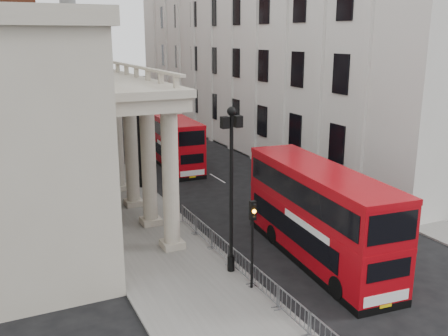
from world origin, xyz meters
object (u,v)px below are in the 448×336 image
(lamp_post_mid, at_px, (139,127))
(traffic_light, at_px, (253,228))
(monument_column, at_px, (68,13))
(bus_near, at_px, (319,213))
(lamp_post_north, at_px, (96,102))
(pedestrian_a, at_px, (104,198))
(pedestrian_c, at_px, (110,178))
(lamp_post_south, at_px, (231,180))
(bus_far, at_px, (174,141))
(pedestrian_b, at_px, (101,211))

(lamp_post_mid, distance_m, traffic_light, 18.11)
(monument_column, bearing_deg, traffic_light, -94.13)
(traffic_light, bearing_deg, bus_near, 17.39)
(lamp_post_mid, bearing_deg, lamp_post_north, 90.00)
(pedestrian_a, bearing_deg, monument_column, 75.76)
(pedestrian_c, bearing_deg, lamp_post_south, -52.28)
(lamp_post_mid, relative_size, pedestrian_a, 5.21)
(pedestrian_c, bearing_deg, bus_far, 64.76)
(traffic_light, relative_size, bus_near, 0.36)
(lamp_post_north, height_order, pedestrian_b, lamp_post_north)
(monument_column, bearing_deg, bus_near, -91.12)
(lamp_post_north, xyz_separation_m, bus_near, (4.88, -32.52, -2.28))
(lamp_post_south, height_order, pedestrian_b, lamp_post_south)
(lamp_post_south, relative_size, lamp_post_mid, 1.00)
(monument_column, bearing_deg, lamp_post_north, -96.72)
(lamp_post_north, distance_m, bus_near, 32.97)
(pedestrian_c, bearing_deg, bus_near, -37.39)
(pedestrian_b, height_order, pedestrian_c, pedestrian_b)
(pedestrian_a, bearing_deg, pedestrian_b, -112.27)
(lamp_post_north, bearing_deg, pedestrian_a, -100.52)
(lamp_post_north, bearing_deg, pedestrian_b, -101.20)
(monument_column, relative_size, pedestrian_c, 31.56)
(lamp_post_north, relative_size, pedestrian_a, 5.21)
(monument_column, relative_size, lamp_post_north, 6.51)
(lamp_post_mid, bearing_deg, pedestrian_c, 167.25)
(monument_column, bearing_deg, pedestrian_b, -98.03)
(pedestrian_b, bearing_deg, lamp_post_north, -128.55)
(lamp_post_mid, bearing_deg, traffic_light, -89.68)
(pedestrian_a, height_order, pedestrian_c, pedestrian_c)
(monument_column, distance_m, bus_far, 67.93)
(traffic_light, bearing_deg, pedestrian_a, 105.09)
(lamp_post_south, height_order, lamp_post_mid, same)
(bus_far, xyz_separation_m, pedestrian_c, (-7.06, -4.95, -1.39))
(lamp_post_south, bearing_deg, lamp_post_mid, 90.00)
(traffic_light, distance_m, bus_far, 23.96)
(bus_far, bearing_deg, lamp_post_mid, -127.73)
(lamp_post_mid, relative_size, pedestrian_c, 4.84)
(pedestrian_a, distance_m, pedestrian_b, 3.00)
(pedestrian_b, bearing_deg, lamp_post_mid, -150.91)
(monument_column, height_order, pedestrian_c, monument_column)
(traffic_light, xyz_separation_m, bus_near, (4.78, 1.50, -0.48))
(lamp_post_south, relative_size, traffic_light, 1.93)
(bus_far, bearing_deg, pedestrian_b, -123.86)
(traffic_light, bearing_deg, lamp_post_south, 92.84)
(monument_column, bearing_deg, bus_far, -91.61)
(lamp_post_mid, distance_m, lamp_post_north, 16.00)
(lamp_post_south, xyz_separation_m, pedestrian_c, (-2.32, 16.53, -3.93))
(lamp_post_mid, relative_size, pedestrian_b, 4.80)
(pedestrian_b, bearing_deg, pedestrian_c, -134.00)
(lamp_post_south, height_order, bus_near, lamp_post_south)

